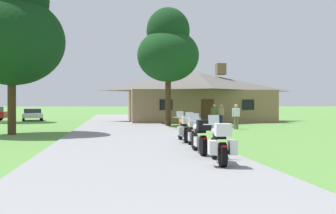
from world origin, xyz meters
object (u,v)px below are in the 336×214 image
(motorcycle_yellow_third_in_row, at_px, (193,132))
(motorcycle_orange_farthest_in_row, at_px, (185,129))
(motorcycle_silver_nearest_to_camera, at_px, (220,144))
(bystander_white_shirt_by_tree, at_px, (236,115))
(motorcycle_white_second_in_row, at_px, (200,136))
(bystander_tan_shirt_beside_signpost, at_px, (221,114))
(bystander_olive_shirt_near_lodge, at_px, (214,114))
(parked_white_sedan_far_left, at_px, (32,114))
(tree_left_near, at_px, (12,28))
(tree_by_lodge_front, at_px, (168,48))

(motorcycle_yellow_third_in_row, relative_size, motorcycle_orange_farthest_in_row, 1.00)
(motorcycle_silver_nearest_to_camera, bearing_deg, motorcycle_yellow_third_in_row, 94.30)
(motorcycle_silver_nearest_to_camera, xyz_separation_m, bystander_white_shirt_by_tree, (5.30, 14.80, 0.32))
(motorcycle_white_second_in_row, xyz_separation_m, bystander_tan_shirt_beside_signpost, (5.18, 15.61, 0.31))
(motorcycle_orange_farthest_in_row, bearing_deg, motorcycle_yellow_third_in_row, -93.69)
(bystander_tan_shirt_beside_signpost, xyz_separation_m, bystander_white_shirt_by_tree, (0.15, -3.07, 0.00))
(bystander_olive_shirt_near_lodge, relative_size, parked_white_sedan_far_left, 0.37)
(parked_white_sedan_far_left, bearing_deg, motorcycle_white_second_in_row, -81.03)
(bystander_white_shirt_by_tree, relative_size, tree_left_near, 0.17)
(tree_left_near, bearing_deg, motorcycle_yellow_third_in_row, -43.43)
(motorcycle_orange_farthest_in_row, bearing_deg, motorcycle_silver_nearest_to_camera, -93.18)
(parked_white_sedan_far_left, bearing_deg, motorcycle_orange_farthest_in_row, -77.51)
(motorcycle_white_second_in_row, bearing_deg, tree_left_near, 131.64)
(motorcycle_silver_nearest_to_camera, xyz_separation_m, bystander_tan_shirt_beside_signpost, (5.15, 17.88, 0.32))
(bystander_white_shirt_by_tree, xyz_separation_m, tree_left_near, (-13.64, -2.63, 4.91))
(motorcycle_white_second_in_row, distance_m, bystander_white_shirt_by_tree, 13.63)
(tree_left_near, relative_size, parked_white_sedan_far_left, 2.14)
(motorcycle_white_second_in_row, height_order, motorcycle_yellow_third_in_row, same)
(motorcycle_yellow_third_in_row, relative_size, bystander_tan_shirt_beside_signpost, 1.25)
(motorcycle_yellow_third_in_row, relative_size, parked_white_sedan_far_left, 0.46)
(motorcycle_yellow_third_in_row, height_order, bystander_olive_shirt_near_lodge, bystander_olive_shirt_near_lodge)
(motorcycle_silver_nearest_to_camera, height_order, bystander_tan_shirt_beside_signpost, bystander_tan_shirt_beside_signpost)
(motorcycle_yellow_third_in_row, distance_m, tree_by_lodge_front, 16.31)
(bystander_olive_shirt_near_lodge, distance_m, bystander_tan_shirt_beside_signpost, 0.57)
(bystander_olive_shirt_near_lodge, xyz_separation_m, tree_by_lodge_front, (-3.32, 1.28, 5.04))
(motorcycle_yellow_third_in_row, bearing_deg, bystander_olive_shirt_near_lodge, 76.42)
(bystander_tan_shirt_beside_signpost, height_order, tree_by_lodge_front, tree_by_lodge_front)
(motorcycle_orange_farthest_in_row, bearing_deg, bystander_white_shirt_by_tree, 58.00)
(bystander_tan_shirt_beside_signpost, height_order, bystander_white_shirt_by_tree, same)
(motorcycle_yellow_third_in_row, distance_m, bystander_tan_shirt_beside_signpost, 14.61)
(motorcycle_white_second_in_row, xyz_separation_m, parked_white_sedan_far_left, (-10.85, 28.42, 0.02))
(motorcycle_orange_farthest_in_row, relative_size, tree_left_near, 0.22)
(motorcycle_silver_nearest_to_camera, relative_size, motorcycle_yellow_third_in_row, 1.00)
(motorcycle_silver_nearest_to_camera, relative_size, tree_left_near, 0.22)
(bystander_olive_shirt_near_lodge, relative_size, bystander_tan_shirt_beside_signpost, 1.00)
(motorcycle_white_second_in_row, height_order, bystander_white_shirt_by_tree, bystander_white_shirt_by_tree)
(motorcycle_yellow_third_in_row, distance_m, bystander_olive_shirt_near_lodge, 14.81)
(motorcycle_silver_nearest_to_camera, height_order, motorcycle_orange_farthest_in_row, same)
(bystander_white_shirt_by_tree, bearing_deg, parked_white_sedan_far_left, -48.84)
(motorcycle_white_second_in_row, bearing_deg, bystander_olive_shirt_near_lodge, 75.10)
(motorcycle_orange_farthest_in_row, height_order, bystander_white_shirt_by_tree, bystander_white_shirt_by_tree)
(motorcycle_white_second_in_row, xyz_separation_m, bystander_olive_shirt_near_lodge, (4.75, 15.98, 0.31))
(motorcycle_silver_nearest_to_camera, distance_m, tree_by_lodge_front, 20.30)
(motorcycle_silver_nearest_to_camera, distance_m, motorcycle_white_second_in_row, 2.26)
(motorcycle_yellow_third_in_row, relative_size, bystander_olive_shirt_near_lodge, 1.25)
(motorcycle_white_second_in_row, xyz_separation_m, bystander_white_shirt_by_tree, (5.33, 12.54, 0.31))
(bystander_white_shirt_by_tree, bearing_deg, bystander_olive_shirt_near_lodge, -84.88)
(motorcycle_yellow_third_in_row, height_order, tree_left_near, tree_left_near)
(bystander_white_shirt_by_tree, height_order, parked_white_sedan_far_left, bystander_white_shirt_by_tree)
(tree_by_lodge_front, bearing_deg, motorcycle_white_second_in_row, -94.74)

